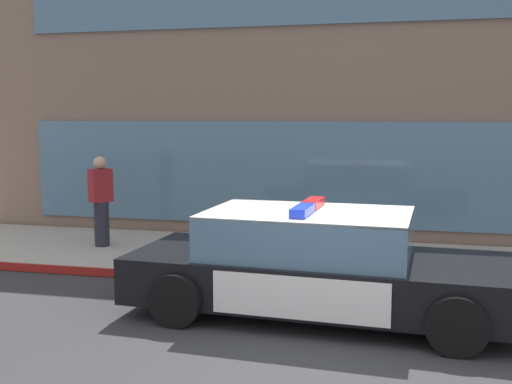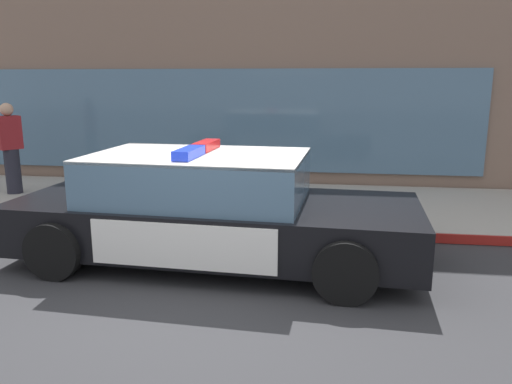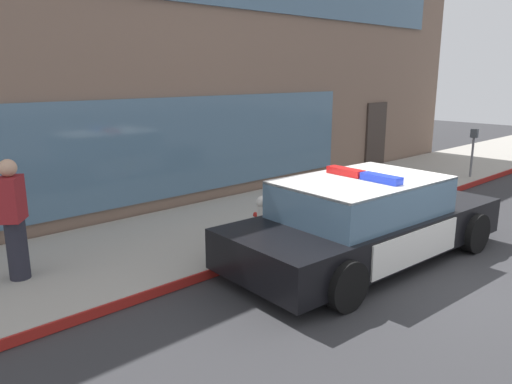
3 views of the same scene
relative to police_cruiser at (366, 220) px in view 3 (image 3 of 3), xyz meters
name	(u,v)px [view 3 (image 3 of 3)]	position (x,y,z in m)	size (l,w,h in m)	color
ground	(416,268)	(0.28, -0.77, -0.68)	(48.00, 48.00, 0.00)	#303033
sidewalk	(261,217)	(0.28, 2.74, -0.61)	(48.00, 3.23, 0.15)	#A39E93
curb_red_paint	(322,236)	(0.28, 1.11, -0.61)	(28.80, 0.04, 0.14)	maroon
storefront_building	(142,58)	(1.14, 8.66, 2.74)	(18.88, 8.60, 6.84)	#7A6051
police_cruiser	(366,220)	(0.00, 0.00, 0.00)	(5.15, 2.36, 1.49)	black
fire_hydrant	(262,216)	(-0.66, 1.72, -0.18)	(0.34, 0.39, 0.73)	silver
pedestrian_on_sidewalk	(14,220)	(-4.48, 2.69, 0.33)	(0.45, 0.48, 1.71)	#23232D
parking_meter	(473,144)	(7.16, 1.45, 0.40)	(0.12, 0.18, 1.34)	slate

